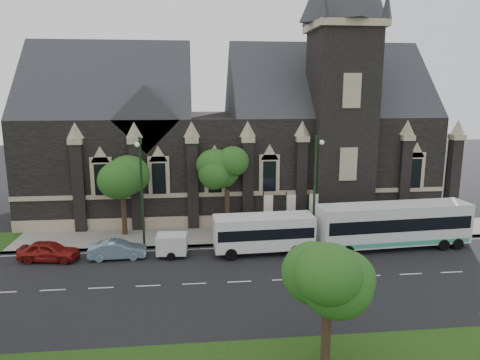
{
  "coord_description": "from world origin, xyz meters",
  "views": [
    {
      "loc": [
        0.18,
        -27.26,
        12.52
      ],
      "look_at": [
        3.68,
        6.0,
        5.71
      ],
      "focal_mm": 32.96,
      "sensor_mm": 36.0,
      "label": 1
    }
  ],
  "objects": [
    {
      "name": "car_far_red",
      "position": [
        -10.78,
        5.22,
        0.75
      ],
      "size": [
        4.64,
        2.38,
        1.51
      ],
      "primitive_type": "imported",
      "rotation": [
        0.0,
        0.0,
        1.43
      ],
      "color": "maroon",
      "rests_on": "ground"
    },
    {
      "name": "banner_flag_right",
      "position": [
        10.29,
        9.0,
        2.38
      ],
      "size": [
        0.9,
        0.1,
        4.0
      ],
      "color": "black",
      "rests_on": "ground"
    },
    {
      "name": "tree_walk_left",
      "position": [
        -5.8,
        10.7,
        5.73
      ],
      "size": [
        3.91,
        3.91,
        7.64
      ],
      "color": "black",
      "rests_on": "ground"
    },
    {
      "name": "tree_park_east",
      "position": [
        6.18,
        -9.32,
        4.62
      ],
      "size": [
        3.4,
        3.4,
        6.28
      ],
      "color": "black",
      "rests_on": "ground"
    },
    {
      "name": "museum",
      "position": [
        5.12,
        18.78,
        8.17
      ],
      "size": [
        40.0,
        17.7,
        29.9
      ],
      "color": "black",
      "rests_on": "ground"
    },
    {
      "name": "ground",
      "position": [
        0.0,
        0.0,
        0.0
      ],
      "size": [
        160.0,
        160.0,
        0.0
      ],
      "primitive_type": "plane",
      "color": "black",
      "rests_on": "ground"
    },
    {
      "name": "sidewalk",
      "position": [
        0.0,
        9.5,
        0.07
      ],
      "size": [
        80.0,
        5.0,
        0.15
      ],
      "primitive_type": "cube",
      "color": "gray",
      "rests_on": "ground"
    },
    {
      "name": "shuttle_bus",
      "position": [
        5.46,
        5.18,
        1.72
      ],
      "size": [
        7.85,
        3.02,
        2.99
      ],
      "rotation": [
        0.0,
        0.0,
        0.05
      ],
      "color": "white",
      "rests_on": "ground"
    },
    {
      "name": "tree_walk_right",
      "position": [
        3.21,
        10.71,
        5.82
      ],
      "size": [
        4.08,
        4.08,
        7.8
      ],
      "color": "black",
      "rests_on": "ground"
    },
    {
      "name": "street_lamp_mid",
      "position": [
        -4.0,
        7.09,
        5.11
      ],
      "size": [
        0.36,
        1.88,
        9.0
      ],
      "color": "black",
      "rests_on": "ground"
    },
    {
      "name": "banner_flag_left",
      "position": [
        6.29,
        9.0,
        2.38
      ],
      "size": [
        0.9,
        0.1,
        4.0
      ],
      "color": "black",
      "rests_on": "ground"
    },
    {
      "name": "box_trailer",
      "position": [
        -1.66,
        5.12,
        0.99
      ],
      "size": [
        3.32,
        1.95,
        1.75
      ],
      "rotation": [
        0.0,
        0.0,
        -0.05
      ],
      "color": "silver",
      "rests_on": "ground"
    },
    {
      "name": "tour_coach",
      "position": [
        16.03,
        5.21,
        1.97
      ],
      "size": [
        12.55,
        3.56,
        3.62
      ],
      "rotation": [
        0.0,
        0.0,
        0.07
      ],
      "color": "silver",
      "rests_on": "ground"
    },
    {
      "name": "banner_flag_center",
      "position": [
        8.29,
        9.0,
        2.38
      ],
      "size": [
        0.9,
        0.1,
        4.0
      ],
      "color": "black",
      "rests_on": "ground"
    },
    {
      "name": "sedan",
      "position": [
        -5.74,
        5.12,
        0.7
      ],
      "size": [
        4.28,
        1.64,
        1.39
      ],
      "primitive_type": "imported",
      "rotation": [
        0.0,
        0.0,
        1.61
      ],
      "color": "#7A9BB1",
      "rests_on": "ground"
    },
    {
      "name": "street_lamp_near",
      "position": [
        10.0,
        7.09,
        5.11
      ],
      "size": [
        0.36,
        1.88,
        9.0
      ],
      "color": "black",
      "rests_on": "ground"
    }
  ]
}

